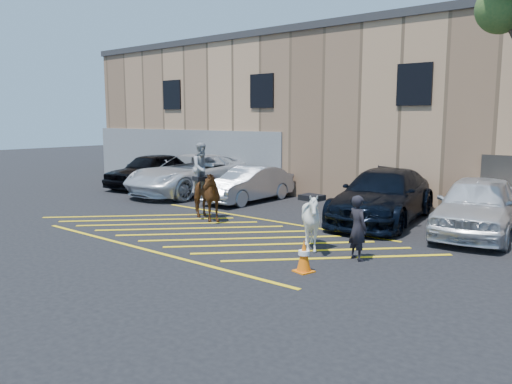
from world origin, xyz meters
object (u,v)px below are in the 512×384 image
Objects in this scene: car_black_suv at (151,170)px; saddled_white at (312,220)px; handler at (358,228)px; mounted_bay at (203,189)px; car_silver_sedan at (249,184)px; car_white_pickup at (192,174)px; car_white_suv at (477,206)px; car_blue_suv at (383,196)px; traffic_cone at (304,256)px.

car_black_suv is 3.19× the size of saddled_white.
mounted_bay is (-6.32, 1.05, 0.26)m from handler.
car_white_pickup is at bearing -179.23° from car_silver_sedan.
car_black_suv is at bearing 178.82° from car_silver_sedan.
saddled_white is at bearing 20.68° from handler.
car_white_suv is at bearing 24.54° from mounted_bay.
car_white_pickup is 2.48× the size of mounted_bay.
car_blue_suv is (9.33, -0.18, -0.04)m from car_white_pickup.
car_white_suv is at bearing 58.33° from saddled_white.
car_blue_suv reaches higher than handler.
saddled_white is (0.18, -4.63, -0.06)m from car_blue_suv.
car_blue_suv is at bearing -7.73° from car_black_suv.
car_white_suv is at bearing -84.67° from handler.
car_white_suv is 1.95× the size of mounted_bay.
mounted_bay reaches higher than car_white_pickup.
mounted_bay reaches higher than traffic_cone.
traffic_cone is at bearing -88.36° from car_blue_suv.
car_silver_sedan is 1.67× the size of mounted_bay.
car_blue_suv is 1.16× the size of car_white_suv.
car_white_pickup reaches higher than car_blue_suv.
car_white_pickup is at bearing -1.20° from handler.
car_white_pickup is at bearing 153.16° from saddled_white.
car_silver_sedan is 8.98m from car_white_suv.
car_silver_sedan is at bearing 137.33° from traffic_cone.
traffic_cone is at bearing -33.48° from car_white_pickup.
mounted_bay is at bearing -72.10° from car_silver_sedan.
car_white_suv reaches higher than car_black_suv.
car_white_pickup is at bearing -9.71° from car_black_suv.
saddled_white is 1.95m from traffic_cone.
handler is (14.01, -5.07, -0.05)m from car_black_suv.
car_silver_sedan is 0.86× the size of car_white_suv.
handler is at bearing -79.96° from car_blue_suv.
car_black_suv is 3.16m from car_white_pickup.
saddled_white is (-1.35, 0.05, -0.00)m from handler.
saddled_white is (-2.81, -4.55, -0.08)m from car_white_suv.
car_blue_suv reaches higher than traffic_cone.
car_white_pickup is at bearing 139.99° from mounted_bay.
traffic_cone is (13.56, -6.70, -0.48)m from car_black_suv.
car_blue_suv is at bearing -1.35° from car_silver_sedan.
traffic_cone is (5.86, -2.68, -0.68)m from mounted_bay.
handler is at bearing -32.49° from car_silver_sedan.
car_black_suv is at bearing 158.37° from saddled_white.
traffic_cone is at bearing -24.57° from mounted_bay.
car_blue_suv is 2.25× the size of mounted_bay.
car_blue_suv is at bearing 99.64° from traffic_cone.
car_silver_sedan reaches higher than traffic_cone.
saddled_white is at bearing -37.54° from car_silver_sedan.
car_blue_suv reaches higher than car_silver_sedan.
car_black_suv is 0.85× the size of car_blue_suv.
mounted_bay is at bearing -33.53° from car_black_suv.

